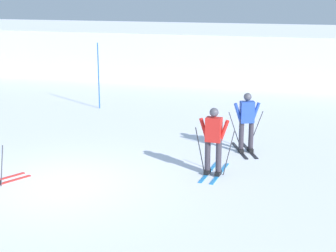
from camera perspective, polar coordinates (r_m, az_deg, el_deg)
ground_plane at (r=12.44m, az=-11.80°, el=-6.42°), size 120.00×120.00×0.00m
far_snow_ridge at (r=30.03m, az=5.71°, el=8.48°), size 80.00×9.92×2.37m
skier_red at (r=12.58m, az=5.08°, el=-1.50°), size 1.00×1.62×1.71m
skier_blue at (r=14.51m, az=8.71°, el=0.58°), size 0.98×1.61×1.71m
trail_marker_pole at (r=19.96m, az=-7.70°, el=5.51°), size 0.04×0.04×2.54m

